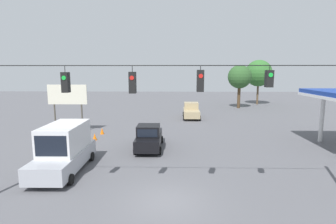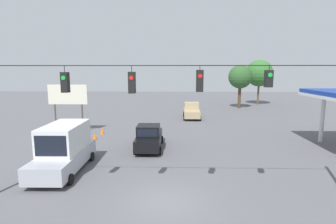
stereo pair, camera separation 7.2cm
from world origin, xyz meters
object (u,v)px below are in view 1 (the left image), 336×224
object	(u,v)px
pickup_truck_tan_oncoming_deep	(191,111)
box_truck_silver_parked_shoulder	(64,148)
traffic_cone_fifth	(95,137)
traffic_cone_second	(67,162)
pickup_truck_black_withflow_mid	(149,137)
roadside_billboard	(67,98)
overhead_signal_span	(164,108)
tree_horizon_right	(259,73)
tree_horizon_left	(240,77)
traffic_cone_third	(78,152)
traffic_cone_nearest	(49,177)
traffic_cone_farthest	(102,131)
traffic_cone_fourth	(89,144)

from	to	relation	value
pickup_truck_tan_oncoming_deep	box_truck_silver_parked_shoulder	distance (m)	21.77
traffic_cone_fifth	traffic_cone_second	bearing A→B (deg)	91.96
pickup_truck_black_withflow_mid	roadside_billboard	distance (m)	11.19
overhead_signal_span	tree_horizon_right	size ratio (longest dim) A/B	2.18
pickup_truck_tan_oncoming_deep	box_truck_silver_parked_shoulder	world-z (taller)	box_truck_silver_parked_shoulder
overhead_signal_span	pickup_truck_black_withflow_mid	size ratio (longest dim) A/B	3.64
box_truck_silver_parked_shoulder	tree_horizon_right	size ratio (longest dim) A/B	0.74
traffic_cone_fifth	tree_horizon_left	distance (m)	29.44
box_truck_silver_parked_shoulder	traffic_cone_third	distance (m)	3.07
traffic_cone_nearest	tree_horizon_left	bearing A→B (deg)	-120.54
traffic_cone_fifth	traffic_cone_farthest	size ratio (longest dim) A/B	1.00
box_truck_silver_parked_shoulder	traffic_cone_fifth	size ratio (longest dim) A/B	9.45
traffic_cone_fourth	roadside_billboard	world-z (taller)	roadside_billboard
traffic_cone_fifth	roadside_billboard	xyz separation A→B (m)	(3.72, -3.23, 3.36)
traffic_cone_nearest	traffic_cone_farthest	xyz separation A→B (m)	(0.11, -11.85, 0.00)
overhead_signal_span	tree_horizon_left	distance (m)	35.53
traffic_cone_second	traffic_cone_fifth	xyz separation A→B (m)	(0.24, -6.94, 0.00)
traffic_cone_third	tree_horizon_right	bearing A→B (deg)	-126.23
overhead_signal_span	tree_horizon_left	world-z (taller)	tree_horizon_left
traffic_cone_nearest	roadside_billboard	distance (m)	13.71
tree_horizon_left	tree_horizon_right	xyz separation A→B (m)	(-4.87, -5.21, 0.60)
box_truck_silver_parked_shoulder	tree_horizon_left	size ratio (longest dim) A/B	0.84
traffic_cone_third	traffic_cone_fifth	xyz separation A→B (m)	(0.15, -4.77, 0.00)
traffic_cone_fourth	tree_horizon_right	xyz separation A→B (m)	(-23.43, -29.75, 5.67)
traffic_cone_fifth	tree_horizon_right	bearing A→B (deg)	-130.90
overhead_signal_span	pickup_truck_black_withflow_mid	world-z (taller)	overhead_signal_span
traffic_cone_fourth	tree_horizon_left	xyz separation A→B (m)	(-18.55, -24.54, 5.07)
pickup_truck_black_withflow_mid	traffic_cone_farthest	size ratio (longest dim) A/B	7.69
traffic_cone_nearest	roadside_billboard	size ratio (longest dim) A/B	0.13
traffic_cone_nearest	traffic_cone_third	distance (m)	4.71
traffic_cone_second	traffic_cone_farthest	xyz separation A→B (m)	(0.19, -9.31, 0.00)
pickup_truck_black_withflow_mid	tree_horizon_right	distance (m)	35.44
tree_horizon_left	traffic_cone_fourth	bearing A→B (deg)	52.91
traffic_cone_nearest	pickup_truck_black_withflow_mid	bearing A→B (deg)	-127.54
traffic_cone_second	tree_horizon_left	xyz separation A→B (m)	(-18.54, -29.04, 5.07)
traffic_cone_fifth	traffic_cone_farthest	xyz separation A→B (m)	(-0.05, -2.37, 0.00)
pickup_truck_tan_oncoming_deep	traffic_cone_third	world-z (taller)	pickup_truck_tan_oncoming_deep
traffic_cone_nearest	pickup_truck_tan_oncoming_deep	bearing A→B (deg)	-114.28
pickup_truck_tan_oncoming_deep	traffic_cone_fourth	xyz separation A→B (m)	(9.62, 14.44, -0.64)
traffic_cone_third	roadside_billboard	bearing A→B (deg)	-64.16
traffic_cone_third	traffic_cone_farthest	size ratio (longest dim) A/B	1.00
traffic_cone_fourth	traffic_cone_farthest	xyz separation A→B (m)	(0.18, -4.82, 0.00)
pickup_truck_tan_oncoming_deep	traffic_cone_fifth	distance (m)	15.53
traffic_cone_farthest	box_truck_silver_parked_shoulder	bearing A→B (deg)	91.89
traffic_cone_farthest	traffic_cone_nearest	bearing A→B (deg)	90.53
pickup_truck_black_withflow_mid	traffic_cone_fourth	distance (m)	5.22
box_truck_silver_parked_shoulder	traffic_cone_nearest	size ratio (longest dim) A/B	9.45
pickup_truck_tan_oncoming_deep	traffic_cone_nearest	distance (m)	23.57
pickup_truck_tan_oncoming_deep	box_truck_silver_parked_shoulder	size ratio (longest dim) A/B	0.80
pickup_truck_black_withflow_mid	tree_horizon_left	xyz separation A→B (m)	(-13.38, -24.74, 4.43)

